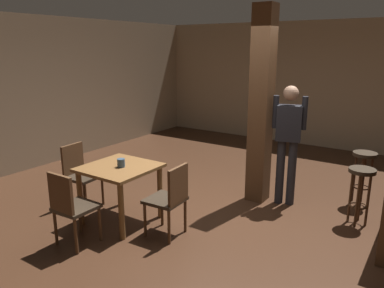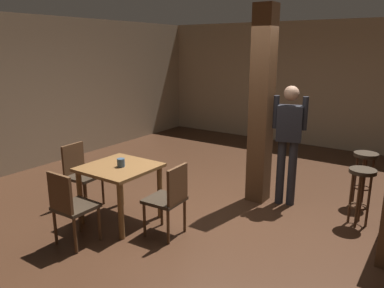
{
  "view_description": "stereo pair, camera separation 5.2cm",
  "coord_description": "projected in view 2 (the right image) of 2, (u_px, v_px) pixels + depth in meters",
  "views": [
    {
      "loc": [
        2.33,
        -4.13,
        2.23
      ],
      "look_at": [
        -0.39,
        -0.08,
        0.96
      ],
      "focal_mm": 35.0,
      "sensor_mm": 36.0,
      "label": 1
    },
    {
      "loc": [
        2.37,
        -4.1,
        2.23
      ],
      "look_at": [
        -0.39,
        -0.08,
        0.96
      ],
      "focal_mm": 35.0,
      "sensor_mm": 36.0,
      "label": 2
    }
  ],
  "objects": [
    {
      "name": "ground_plane",
      "position": [
        219.0,
        215.0,
        5.13
      ],
      "size": [
        10.8,
        10.8,
        0.0
      ],
      "primitive_type": "plane",
      "color": "#382114"
    },
    {
      "name": "wall_back",
      "position": [
        322.0,
        85.0,
        8.37
      ],
      "size": [
        8.0,
        0.1,
        2.8
      ],
      "primitive_type": "cube",
      "color": "gray",
      "rests_on": "ground_plane"
    },
    {
      "name": "wall_left",
      "position": [
        35.0,
        93.0,
        6.97
      ],
      "size": [
        0.1,
        9.0,
        2.8
      ],
      "primitive_type": "cube",
      "color": "gray",
      "rests_on": "ground_plane"
    },
    {
      "name": "pillar",
      "position": [
        262.0,
        107.0,
        5.31
      ],
      "size": [
        0.28,
        0.28,
        2.8
      ],
      "primitive_type": "cube",
      "color": "#4C301C",
      "rests_on": "ground_plane"
    },
    {
      "name": "dining_table",
      "position": [
        120.0,
        176.0,
        4.82
      ],
      "size": [
        0.87,
        0.87,
        0.75
      ],
      "color": "brown",
      "rests_on": "ground_plane"
    },
    {
      "name": "chair_west",
      "position": [
        80.0,
        172.0,
        5.32
      ],
      "size": [
        0.45,
        0.45,
        0.89
      ],
      "color": "#2D2319",
      "rests_on": "ground_plane"
    },
    {
      "name": "chair_east",
      "position": [
        170.0,
        197.0,
        4.44
      ],
      "size": [
        0.44,
        0.44,
        0.89
      ],
      "color": "#2D2319",
      "rests_on": "ground_plane"
    },
    {
      "name": "chair_south",
      "position": [
        70.0,
        204.0,
        4.22
      ],
      "size": [
        0.42,
        0.42,
        0.89
      ],
      "color": "#2D2319",
      "rests_on": "ground_plane"
    },
    {
      "name": "napkin_cup",
      "position": [
        121.0,
        163.0,
        4.74
      ],
      "size": [
        0.1,
        0.1,
        0.11
      ],
      "primitive_type": "cylinder",
      "color": "#33475B",
      "rests_on": "dining_table"
    },
    {
      "name": "standing_person",
      "position": [
        289.0,
        137.0,
        5.24
      ],
      "size": [
        0.47,
        0.28,
        1.72
      ],
      "color": "black",
      "rests_on": "ground_plane"
    },
    {
      "name": "bar_stool_near",
      "position": [
        361.0,
        184.0,
        4.71
      ],
      "size": [
        0.33,
        0.33,
        0.75
      ],
      "color": "#2D2319",
      "rests_on": "ground_plane"
    },
    {
      "name": "bar_stool_mid",
      "position": [
        365.0,
        167.0,
        5.3
      ],
      "size": [
        0.33,
        0.33,
        0.78
      ],
      "color": "#2D2319",
      "rests_on": "ground_plane"
    }
  ]
}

